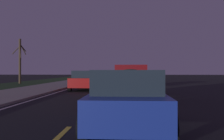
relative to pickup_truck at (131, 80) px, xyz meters
The scene contains 8 objects.
ground 13.21m from the pickup_truck, ahead, with size 144.00×144.00×0.00m, color black.
sidewalk_shoulder 15.06m from the pickup_truck, 29.71° to the left, with size 108.00×4.00×0.12m, color gray.
grass_verge 18.07m from the pickup_truck, 43.64° to the left, with size 108.00×6.00×0.01m, color #1E3819.
lane_markings 15.86m from the pickup_truck, 15.76° to the left, with size 108.00×3.54×0.01m.
pickup_truck is the anchor object (origin of this frame).
sedan_red 6.77m from the pickup_truck, 31.96° to the left, with size 4.43×2.07×1.54m.
sedan_blue 7.43m from the pickup_truck, behind, with size 4.41×2.03×1.54m.
bare_tree_far 20.10m from the pickup_truck, 40.94° to the left, with size 1.86×1.84×5.37m.
Camera 1 is at (-0.12, -1.59, 1.52)m, focal length 40.07 mm.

